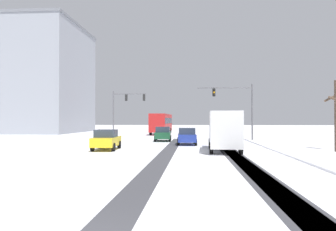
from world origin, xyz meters
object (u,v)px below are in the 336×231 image
Objects in this scene: box_truck_delivery at (224,130)px; traffic_signal_near_right at (237,102)px; office_building_far_left_block at (21,79)px; car_dark_green_lead at (163,134)px; car_blue_second at (187,136)px; car_yellow_cab_third at (106,140)px; traffic_signal_far_left at (124,105)px; bus_oncoming at (161,122)px.

traffic_signal_near_right is at bearing 78.25° from box_truck_delivery.
office_building_far_left_block is (-35.64, 36.08, 8.62)m from box_truck_delivery.
car_dark_green_lead is 1.00× the size of car_blue_second.
office_building_far_left_block is at bearing 140.74° from car_dark_green_lead.
car_blue_second is at bearing 44.02° from car_yellow_cab_third.
car_dark_green_lead is (6.32, -9.09, -3.77)m from traffic_signal_far_left.
traffic_signal_far_left is at bearing 122.53° from car_blue_second.
traffic_signal_far_left is 17.37m from car_blue_second.
office_building_far_left_block is at bearing 126.40° from car_yellow_cab_third.
car_yellow_cab_third is 0.38× the size of bus_oncoming.
bus_oncoming is at bearing 101.44° from car_blue_second.
traffic_signal_far_left is at bearing -116.09° from bus_oncoming.
office_building_far_left_block is (-27.95, 6.32, 8.26)m from bus_oncoming.
box_truck_delivery is at bearing -65.29° from car_blue_second.
box_truck_delivery reaches higher than car_dark_green_lead.
office_building_far_left_block reaches higher than bus_oncoming.
car_blue_second is at bearing -132.07° from traffic_signal_near_right.
car_yellow_cab_third is 45.38m from office_building_far_left_block.
car_dark_green_lead is 0.18× the size of office_building_far_left_block.
car_dark_green_lead is 0.56× the size of box_truck_delivery.
bus_oncoming is at bearing 96.04° from car_dark_green_lead.
traffic_signal_far_left is 1.56× the size of car_yellow_cab_third.
traffic_signal_near_right is 1.56× the size of car_yellow_cab_third.
car_blue_second is at bearing -61.71° from car_dark_green_lead.
office_building_far_left_block is at bearing 148.58° from traffic_signal_near_right.
bus_oncoming reaches higher than car_dark_green_lead.
car_yellow_cab_third is at bearing -93.14° from bus_oncoming.
traffic_signal_far_left is at bearing -33.04° from office_building_far_left_block.
car_blue_second is at bearing -78.56° from bus_oncoming.
traffic_signal_far_left is at bearing 124.80° from car_dark_green_lead.
car_dark_green_lead is at bearing -55.20° from traffic_signal_far_left.
car_dark_green_lead is at bearing 118.29° from car_blue_second.
car_dark_green_lead is at bearing -173.10° from traffic_signal_near_right.
car_blue_second is 7.17m from box_truck_delivery.
traffic_signal_far_left reaches higher than car_dark_green_lead.
car_yellow_cab_third is 9.34m from box_truck_delivery.
traffic_signal_far_left is 0.87× the size of box_truck_delivery.
car_dark_green_lead is 1.00× the size of car_yellow_cab_third.
traffic_signal_far_left is 0.27× the size of office_building_far_left_block.
office_building_far_left_block is at bearing 167.27° from bus_oncoming.
bus_oncoming reaches higher than car_yellow_cab_third.
car_yellow_cab_third is (-11.94, -12.34, -3.63)m from traffic_signal_near_right.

